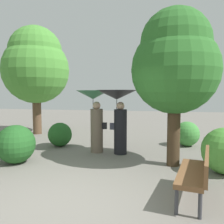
% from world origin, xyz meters
% --- Properties ---
extents(ground_plane, '(40.00, 40.00, 0.00)m').
position_xyz_m(ground_plane, '(0.00, 0.00, 0.00)').
color(ground_plane, slate).
extents(person_left, '(1.05, 1.05, 1.93)m').
position_xyz_m(person_left, '(-0.45, 3.44, 1.34)').
color(person_left, '#6B5B4C').
rests_on(person_left, ground).
extents(person_right, '(1.21, 1.21, 1.94)m').
position_xyz_m(person_right, '(0.31, 3.37, 1.43)').
color(person_right, black).
rests_on(person_right, ground).
extents(park_bench, '(0.76, 1.56, 0.83)m').
position_xyz_m(park_bench, '(2.22, 0.58, 0.51)').
color(park_bench, '#38383D').
rests_on(park_bench, ground).
extents(tree_near_right, '(2.19, 2.19, 3.95)m').
position_xyz_m(tree_near_right, '(1.90, 2.51, 2.63)').
color(tree_near_right, '#42301E').
rests_on(tree_near_right, ground).
extents(tree_mid_left, '(2.93, 2.93, 4.77)m').
position_xyz_m(tree_mid_left, '(-3.90, 6.07, 3.08)').
color(tree_mid_left, brown).
rests_on(tree_mid_left, ground).
extents(bush_path_right, '(1.02, 1.02, 1.02)m').
position_xyz_m(bush_path_right, '(-2.16, 1.86, 0.51)').
color(bush_path_right, '#235B23').
rests_on(bush_path_right, ground).
extents(bush_behind_bench, '(0.82, 0.82, 0.82)m').
position_xyz_m(bush_behind_bench, '(-1.85, 3.94, 0.41)').
color(bush_behind_bench, '#235B23').
rests_on(bush_behind_bench, ground).
extents(bush_far_side, '(0.86, 0.86, 0.86)m').
position_xyz_m(bush_far_side, '(2.47, 4.89, 0.43)').
color(bush_far_side, '#428C3D').
rests_on(bush_far_side, ground).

